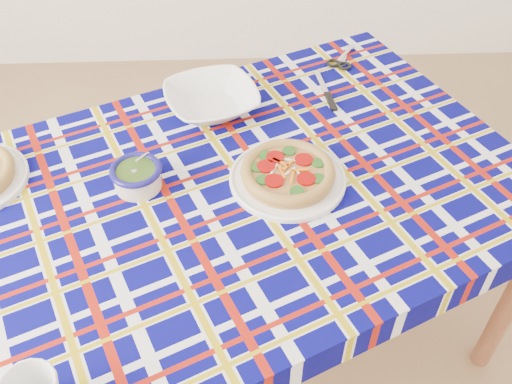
{
  "coord_description": "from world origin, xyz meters",
  "views": [
    {
      "loc": [
        0.15,
        -0.58,
        1.58
      ],
      "look_at": [
        0.18,
        0.32,
        0.69
      ],
      "focal_mm": 40.0,
      "sensor_mm": 36.0,
      "label": 1
    }
  ],
  "objects_px": {
    "main_focaccia_plate": "(288,172)",
    "pesto_bowl": "(137,175)",
    "serving_bowl": "(212,100)",
    "dining_table": "(223,212)"
  },
  "relations": [
    {
      "from": "pesto_bowl",
      "to": "serving_bowl",
      "type": "bearing_deg",
      "value": 60.13
    },
    {
      "from": "main_focaccia_plate",
      "to": "pesto_bowl",
      "type": "distance_m",
      "value": 0.34
    },
    {
      "from": "pesto_bowl",
      "to": "main_focaccia_plate",
      "type": "bearing_deg",
      "value": 0.48
    },
    {
      "from": "serving_bowl",
      "to": "dining_table",
      "type": "bearing_deg",
      "value": -85.34
    },
    {
      "from": "main_focaccia_plate",
      "to": "pesto_bowl",
      "type": "relative_size",
      "value": 2.37
    },
    {
      "from": "serving_bowl",
      "to": "pesto_bowl",
      "type": "bearing_deg",
      "value": -119.87
    },
    {
      "from": "dining_table",
      "to": "serving_bowl",
      "type": "bearing_deg",
      "value": 70.14
    },
    {
      "from": "main_focaccia_plate",
      "to": "serving_bowl",
      "type": "bearing_deg",
      "value": 121.98
    },
    {
      "from": "dining_table",
      "to": "pesto_bowl",
      "type": "distance_m",
      "value": 0.22
    },
    {
      "from": "dining_table",
      "to": "main_focaccia_plate",
      "type": "xyz_separation_m",
      "value": [
        0.15,
        0.03,
        0.1
      ]
    }
  ]
}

